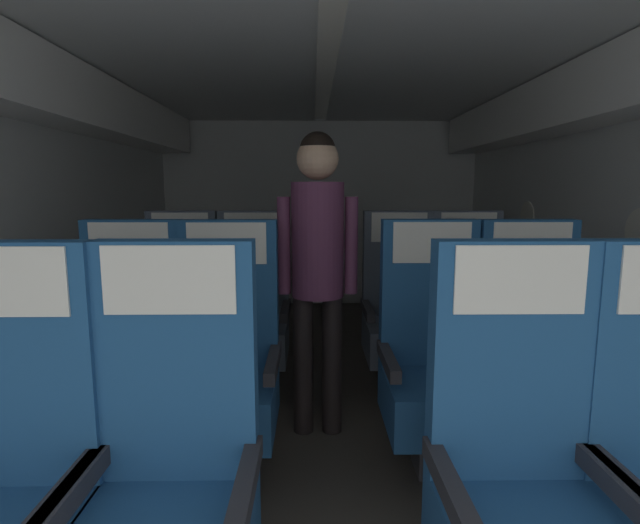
{
  "coord_description": "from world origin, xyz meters",
  "views": [
    {
      "loc": [
        -0.09,
        0.21,
        1.35
      ],
      "look_at": [
        -0.03,
        3.49,
        0.86
      ],
      "focal_mm": 27.16,
      "sensor_mm": 36.0,
      "label": 1
    }
  ],
  "objects": [
    {
      "name": "seat_c_right_window",
      "position": [
        0.51,
        3.4,
        0.5
      ],
      "size": [
        0.51,
        0.52,
        1.21
      ],
      "color": "#38383D",
      "rests_on": "ground"
    },
    {
      "name": "flight_attendant",
      "position": [
        -0.06,
        2.78,
        1.02
      ],
      "size": [
        0.43,
        0.28,
        1.65
      ],
      "rotation": [
        0.0,
        0.0,
        -0.05
      ],
      "color": "black",
      "rests_on": "ground"
    },
    {
      "name": "seat_c_left_aisle",
      "position": [
        -0.49,
        3.4,
        0.5
      ],
      "size": [
        0.51,
        0.52,
        1.21
      ],
      "color": "#38383D",
      "rests_on": "ground"
    },
    {
      "name": "seat_c_right_aisle",
      "position": [
        0.98,
        3.4,
        0.5
      ],
      "size": [
        0.51,
        0.52,
        1.21
      ],
      "color": "#38383D",
      "rests_on": "ground"
    },
    {
      "name": "seat_a_right_window",
      "position": [
        0.51,
        1.47,
        0.5
      ],
      "size": [
        0.51,
        0.52,
        1.21
      ],
      "color": "#38383D",
      "rests_on": "ground"
    },
    {
      "name": "seat_b_left_window",
      "position": [
        -0.97,
        2.45,
        0.5
      ],
      "size": [
        0.51,
        0.52,
        1.21
      ],
      "color": "#38383D",
      "rests_on": "ground"
    },
    {
      "name": "fuselage_shell",
      "position": [
        0.0,
        3.21,
        1.57
      ],
      "size": [
        3.74,
        5.92,
        2.18
      ],
      "color": "silver",
      "rests_on": "ground"
    },
    {
      "name": "ground",
      "position": [
        0.0,
        2.94,
        -0.01
      ],
      "size": [
        3.86,
        6.27,
        0.02
      ],
      "primitive_type": "cube",
      "color": "#3D3833"
    },
    {
      "name": "seat_a_left_aisle",
      "position": [
        -0.5,
        1.48,
        0.5
      ],
      "size": [
        0.51,
        0.52,
        1.21
      ],
      "color": "#38383D",
      "rests_on": "ground"
    },
    {
      "name": "seat_b_left_aisle",
      "position": [
        -0.5,
        2.43,
        0.5
      ],
      "size": [
        0.51,
        0.52,
        1.21
      ],
      "color": "#38383D",
      "rests_on": "ground"
    },
    {
      "name": "seat_c_left_window",
      "position": [
        -0.98,
        3.4,
        0.5
      ],
      "size": [
        0.51,
        0.52,
        1.21
      ],
      "color": "#38383D",
      "rests_on": "ground"
    },
    {
      "name": "seat_b_right_window",
      "position": [
        0.49,
        2.44,
        0.5
      ],
      "size": [
        0.51,
        0.52,
        1.21
      ],
      "color": "#38383D",
      "rests_on": "ground"
    },
    {
      "name": "seat_b_right_aisle",
      "position": [
        0.98,
        2.43,
        0.5
      ],
      "size": [
        0.51,
        0.52,
        1.21
      ],
      "color": "#38383D",
      "rests_on": "ground"
    }
  ]
}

